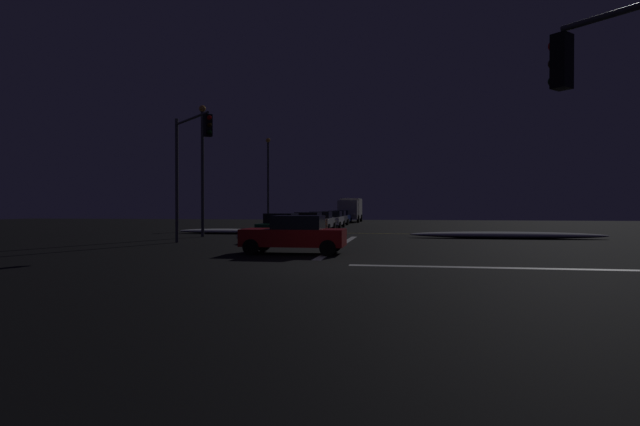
# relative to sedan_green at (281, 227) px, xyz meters

# --- Properties ---
(ground) EXTENTS (120.00, 120.00, 0.10)m
(ground) POSITION_rel_sedan_green_xyz_m (3.76, -11.19, -0.85)
(ground) COLOR black
(stop_line_north) EXTENTS (0.35, 14.72, 0.01)m
(stop_line_north) POSITION_rel_sedan_green_xyz_m (3.76, -2.61, -0.80)
(stop_line_north) COLOR white
(stop_line_north) RESTS_ON ground
(centre_line_ns) EXTENTS (22.00, 0.15, 0.01)m
(centre_line_ns) POSITION_rel_sedan_green_xyz_m (3.76, 8.99, -0.80)
(centre_line_ns) COLOR yellow
(centre_line_ns) RESTS_ON ground
(crosswalk_bar_east) EXTENTS (14.72, 0.40, 0.01)m
(crosswalk_bar_east) POSITION_rel_sedan_green_xyz_m (12.44, -11.19, -0.80)
(crosswalk_bar_east) COLOR white
(crosswalk_bar_east) RESTS_ON ground
(snow_bank_left_curb) EXTENTS (7.42, 1.50, 0.36)m
(snow_bank_left_curb) POSITION_rel_sedan_green_xyz_m (-5.62, 6.92, -0.62)
(snow_bank_left_curb) COLOR white
(snow_bank_left_curb) RESTS_ON ground
(snow_bank_right_curb) EXTENTS (11.69, 1.50, 0.42)m
(snow_bank_right_curb) POSITION_rel_sedan_green_xyz_m (13.14, 4.33, -0.59)
(snow_bank_right_curb) COLOR white
(snow_bank_right_curb) RESTS_ON ground
(sedan_green) EXTENTS (2.02, 4.33, 1.57)m
(sedan_green) POSITION_rel_sedan_green_xyz_m (0.00, 0.00, 0.00)
(sedan_green) COLOR #14512D
(sedan_green) RESTS_ON ground
(sedan_orange) EXTENTS (2.02, 4.33, 1.57)m
(sedan_orange) POSITION_rel_sedan_green_xyz_m (0.33, 6.54, 0.00)
(sedan_orange) COLOR #C66014
(sedan_orange) RESTS_ON ground
(sedan_silver) EXTENTS (2.02, 4.33, 1.57)m
(sedan_silver) POSITION_rel_sedan_green_xyz_m (0.30, 12.24, 0.00)
(sedan_silver) COLOR #B7B7BC
(sedan_silver) RESTS_ON ground
(sedan_white) EXTENTS (2.02, 4.33, 1.57)m
(sedan_white) POSITION_rel_sedan_green_xyz_m (0.41, 18.26, 0.00)
(sedan_white) COLOR silver
(sedan_white) RESTS_ON ground
(sedan_gray) EXTENTS (2.02, 4.33, 1.57)m
(sedan_gray) POSITION_rel_sedan_green_xyz_m (0.13, 24.00, 0.00)
(sedan_gray) COLOR slate
(sedan_gray) RESTS_ON ground
(sedan_blue) EXTENTS (2.02, 4.33, 1.57)m
(sedan_blue) POSITION_rel_sedan_green_xyz_m (-0.08, 30.00, 0.00)
(sedan_blue) COLOR navy
(sedan_blue) RESTS_ON ground
(box_truck) EXTENTS (2.68, 8.28, 3.08)m
(box_truck) POSITION_rel_sedan_green_xyz_m (0.25, 37.00, 0.91)
(box_truck) COLOR beige
(box_truck) RESTS_ON ground
(sedan_red_crossing) EXTENTS (4.33, 2.02, 1.57)m
(sedan_red_crossing) POSITION_rel_sedan_green_xyz_m (2.44, -7.51, 0.00)
(sedan_red_crossing) COLOR maroon
(sedan_red_crossing) RESTS_ON ground
(traffic_signal_nw) EXTENTS (3.30, 3.30, 6.70)m
(traffic_signal_nw) POSITION_rel_sedan_green_xyz_m (-3.99, -3.44, 3.81)
(traffic_signal_nw) COLOR #4C4C51
(traffic_signal_nw) RESTS_ON ground
(streetlamp_left_far) EXTENTS (0.44, 0.44, 8.60)m
(streetlamp_left_far) POSITION_rel_sedan_green_xyz_m (-5.92, 18.99, 4.18)
(streetlamp_left_far) COLOR #424247
(streetlamp_left_far) RESTS_ON ground
(streetlamp_left_near) EXTENTS (0.44, 0.44, 8.50)m
(streetlamp_left_near) POSITION_rel_sedan_green_xyz_m (-5.92, 2.99, 4.13)
(streetlamp_left_near) COLOR #424247
(streetlamp_left_near) RESTS_ON ground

